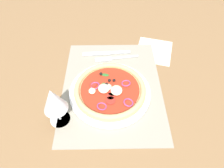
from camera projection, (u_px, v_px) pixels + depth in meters
ground_plane at (112, 89)px, 74.24cm from camera, size 190.00×140.00×2.40cm
placemat at (112, 86)px, 73.18cm from camera, size 47.05×35.43×0.40cm
plate at (110, 92)px, 70.41cm from camera, size 28.33×28.33×1.20cm
pizza at (110, 89)px, 69.09cm from camera, size 24.80×24.80×2.61cm
fork at (114, 58)px, 82.23cm from camera, size 3.91×18.04×0.44cm
knife at (106, 53)px, 84.28cm from camera, size 2.80×20.06×0.62cm
wine_glass at (53, 101)px, 56.80cm from camera, size 7.20×7.20×14.90cm
napkin at (154, 51)px, 85.99cm from camera, size 19.28×18.19×0.36cm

